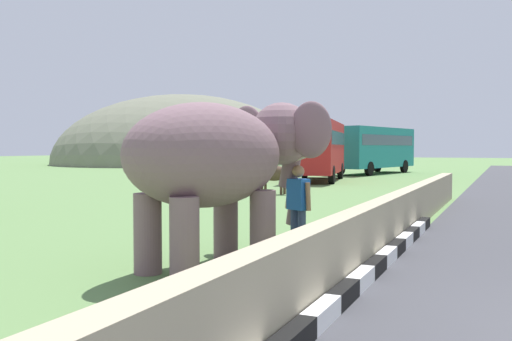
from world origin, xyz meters
name	(u,v)px	position (x,y,z in m)	size (l,w,h in m)	color
striped_curb	(333,305)	(-0.35, 3.44, 0.12)	(16.20, 0.20, 0.24)	white
barrier_parapet	(358,241)	(2.00, 3.74, 0.50)	(28.00, 0.36, 1.00)	tan
elephant	(223,157)	(1.54, 5.91, 1.83)	(4.08, 3.00, 2.83)	#7D5D65
person_handler	(298,204)	(3.12, 5.16, 0.93)	(0.39, 0.63, 1.66)	navy
bus_red	(317,146)	(25.05, 12.03, 2.08)	(8.53, 3.99, 3.50)	#B21E1E
bus_teal	(374,146)	(35.64, 11.00, 2.08)	(10.14, 4.59, 3.50)	teal
cow_near	(274,174)	(15.15, 10.67, 0.87)	(0.64, 1.89, 1.23)	#473323
hill_east	(189,163)	(55.00, 39.34, 0.00)	(37.48, 29.99, 17.44)	slate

